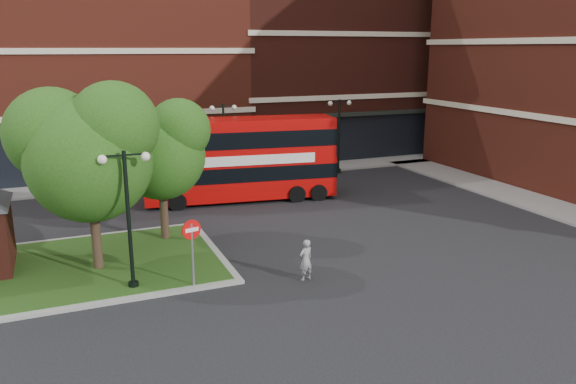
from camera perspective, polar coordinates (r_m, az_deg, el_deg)
name	(u,v)px	position (r m, az deg, el deg)	size (l,w,h in m)	color
ground	(280,269)	(21.93, -0.81, -7.84)	(120.00, 120.00, 0.00)	black
pavement_far	(187,179)	(37.08, -10.22, 1.36)	(44.00, 3.00, 0.12)	slate
pavement_side	(557,209)	(32.81, 25.65, -1.58)	(3.00, 28.00, 0.12)	slate
terrace_far_left	(43,67)	(42.91, -23.59, 11.52)	(26.00, 12.00, 14.00)	maroon
terrace_far_right	(331,52)	(47.94, 4.35, 14.04)	(18.00, 12.00, 16.00)	#471911
traffic_island	(57,270)	(23.39, -22.41, -7.35)	(12.60, 7.60, 0.15)	gray
tree_island_west	(85,148)	(21.76, -19.90, 4.27)	(5.40, 4.71, 7.21)	#2D2116
tree_island_east	(158,146)	(24.59, -13.06, 4.54)	(4.46, 3.90, 6.29)	#2D2116
lamp_island	(128,213)	(19.95, -15.92, -2.09)	(1.72, 0.36, 5.00)	black
lamp_far_left	(224,139)	(35.12, -6.51, 5.37)	(1.72, 0.36, 5.00)	black
lamp_far_right	(339,132)	(38.05, 5.21, 6.10)	(1.72, 0.36, 5.00)	black
bus	(240,154)	(31.12, -4.91, 3.88)	(10.75, 3.79, 4.02)	#AE0706
woman	(306,260)	(20.70, 1.82, -6.91)	(0.57, 0.37, 1.56)	gray
car_silver	(125,181)	(34.40, -16.22, 1.10)	(1.69, 4.20, 1.43)	#B2B6BA
car_white	(292,166)	(36.99, 0.43, 2.65)	(1.60, 4.58, 1.51)	silver
no_entry_sign	(192,240)	(19.89, -9.74, -4.83)	(0.70, 0.23, 2.55)	slate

